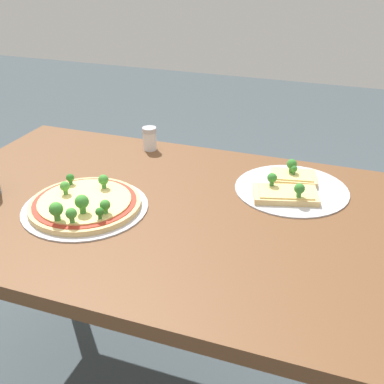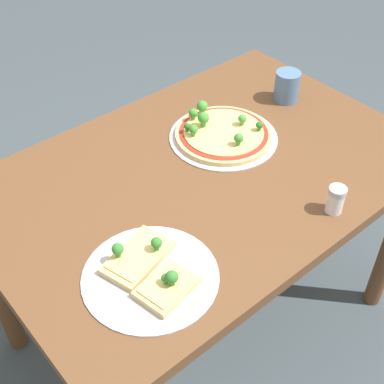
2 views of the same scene
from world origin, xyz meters
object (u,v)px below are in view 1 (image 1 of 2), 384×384
object	(u,v)px
condiment_shaker	(150,139)
pizza_tray_slice	(290,187)
dining_table	(150,234)
pizza_tray_whole	(85,204)

from	to	relation	value
condiment_shaker	pizza_tray_slice	bearing A→B (deg)	164.27
dining_table	pizza_tray_slice	bearing A→B (deg)	-149.46
dining_table	pizza_tray_whole	bearing A→B (deg)	29.28
pizza_tray_whole	pizza_tray_slice	xyz separation A→B (m)	(-0.47, -0.28, -0.00)
pizza_tray_whole	condiment_shaker	world-z (taller)	condiment_shaker
pizza_tray_whole	condiment_shaker	size ratio (longest dim) A/B	4.25
dining_table	condiment_shaker	size ratio (longest dim) A/B	16.16
dining_table	condiment_shaker	bearing A→B (deg)	-66.50
dining_table	pizza_tray_slice	world-z (taller)	pizza_tray_slice
pizza_tray_slice	condiment_shaker	distance (m)	0.50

